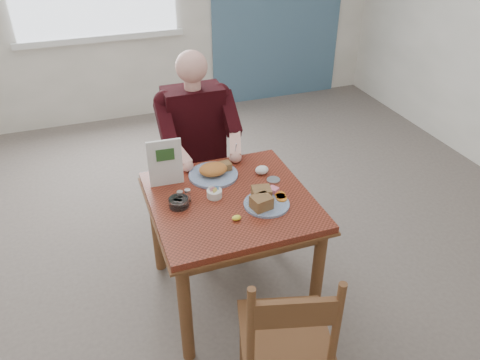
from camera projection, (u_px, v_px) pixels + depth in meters
name	position (u px, v px, depth m)	size (l,w,h in m)	color
floor	(232.00, 291.00, 3.08)	(6.00, 6.00, 0.00)	#5F544D
lemon_wedge	(237.00, 218.00, 2.49)	(0.05, 0.04, 0.03)	yellow
napkin	(262.00, 170.00, 2.89)	(0.08, 0.07, 0.05)	white
metal_dish	(273.00, 180.00, 2.83)	(0.08, 0.08, 0.01)	silver
table	(231.00, 213.00, 2.74)	(0.92, 0.92, 0.75)	maroon
chair_far	(196.00, 170.00, 3.46)	(0.42, 0.42, 0.95)	brown
chair_near	(286.00, 339.00, 2.18)	(0.52, 0.52, 0.95)	brown
diner	(197.00, 135.00, 3.21)	(0.53, 0.56, 1.39)	tan
near_plate	(264.00, 200.00, 2.60)	(0.28, 0.27, 0.09)	white
far_plate	(214.00, 171.00, 2.86)	(0.32, 0.32, 0.08)	white
caddy	(214.00, 193.00, 2.67)	(0.09, 0.09, 0.07)	white
shakers	(184.00, 196.00, 2.62)	(0.08, 0.04, 0.08)	white
creamer	(179.00, 202.00, 2.59)	(0.14, 0.14, 0.05)	white
menu	(165.00, 163.00, 2.72)	(0.20, 0.03, 0.29)	white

